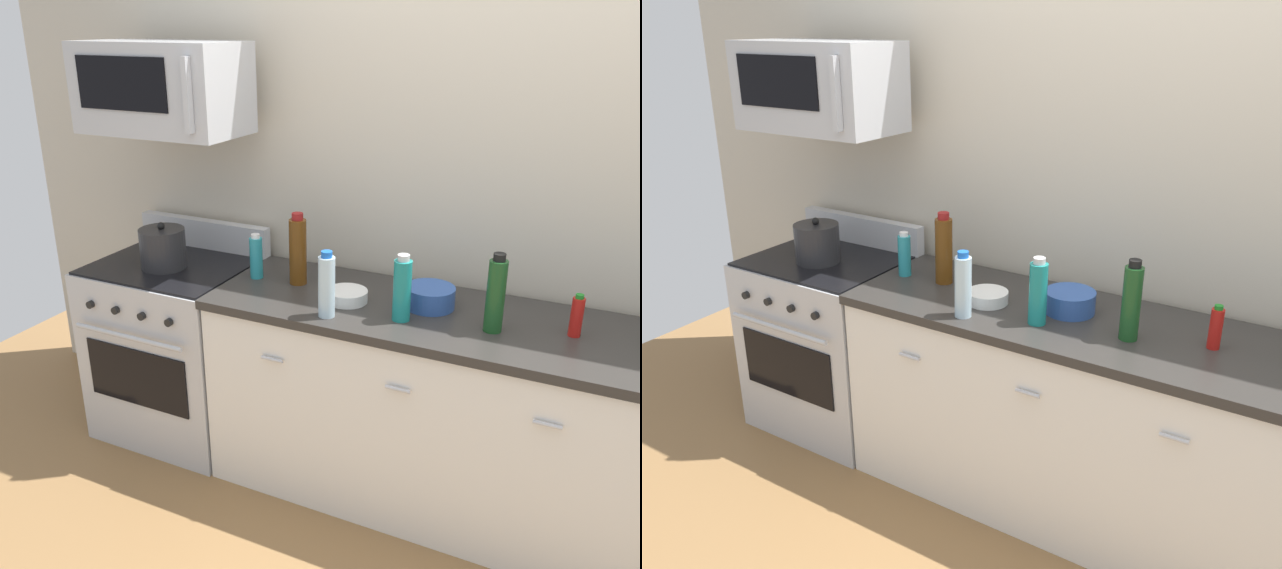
# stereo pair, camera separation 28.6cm
# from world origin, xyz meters

# --- Properties ---
(ground_plane) EXTENTS (6.59, 6.59, 0.00)m
(ground_plane) POSITION_xyz_m (0.00, 0.00, 0.00)
(ground_plane) COLOR olive
(back_wall) EXTENTS (5.49, 0.10, 2.70)m
(back_wall) POSITION_xyz_m (0.00, 0.41, 1.35)
(back_wall) COLOR beige
(back_wall) RESTS_ON ground_plane
(counter_unit) EXTENTS (2.40, 0.66, 0.92)m
(counter_unit) POSITION_xyz_m (0.00, -0.00, 0.46)
(counter_unit) COLOR silver
(counter_unit) RESTS_ON ground_plane
(range_oven) EXTENTS (0.76, 0.69, 1.07)m
(range_oven) POSITION_xyz_m (-1.57, 0.00, 0.47)
(range_oven) COLOR #B7BABF
(range_oven) RESTS_ON ground_plane
(microwave) EXTENTS (0.74, 0.44, 0.40)m
(microwave) POSITION_xyz_m (-1.57, 0.05, 1.75)
(microwave) COLOR #B7BABF
(bottle_sparkling_teal) EXTENTS (0.07, 0.07, 0.27)m
(bottle_sparkling_teal) POSITION_xyz_m (-0.34, -0.13, 1.05)
(bottle_sparkling_teal) COLOR #197F7A
(bottle_sparkling_teal) RESTS_ON countertop_slab
(bottle_hot_sauce_red) EXTENTS (0.05, 0.05, 0.17)m
(bottle_hot_sauce_red) POSITION_xyz_m (0.30, 0.02, 1.00)
(bottle_hot_sauce_red) COLOR #B21914
(bottle_hot_sauce_red) RESTS_ON countertop_slab
(bottle_wine_green) EXTENTS (0.07, 0.07, 0.31)m
(bottle_wine_green) POSITION_xyz_m (0.01, -0.07, 1.07)
(bottle_wine_green) COLOR #19471E
(bottle_wine_green) RESTS_ON countertop_slab
(bottle_wine_amber) EXTENTS (0.08, 0.08, 0.33)m
(bottle_wine_amber) POSITION_xyz_m (-0.90, 0.05, 1.08)
(bottle_wine_amber) COLOR #59330F
(bottle_wine_amber) RESTS_ON countertop_slab
(bottle_water_clear) EXTENTS (0.07, 0.07, 0.28)m
(bottle_water_clear) POSITION_xyz_m (-0.63, -0.22, 1.05)
(bottle_water_clear) COLOR silver
(bottle_water_clear) RESTS_ON countertop_slab
(bottle_dish_soap) EXTENTS (0.06, 0.06, 0.21)m
(bottle_dish_soap) POSITION_xyz_m (-1.10, 0.03, 1.02)
(bottle_dish_soap) COLOR teal
(bottle_dish_soap) RESTS_ON countertop_slab
(bowl_blue_mixing) EXTENTS (0.21, 0.21, 0.09)m
(bowl_blue_mixing) POSITION_xyz_m (-0.28, 0.05, 0.97)
(bowl_blue_mixing) COLOR #2D519E
(bowl_blue_mixing) RESTS_ON countertop_slab
(bowl_white_ceramic) EXTENTS (0.18, 0.18, 0.05)m
(bowl_white_ceramic) POSITION_xyz_m (-0.61, -0.05, 0.95)
(bowl_white_ceramic) COLOR white
(bowl_white_ceramic) RESTS_ON countertop_slab
(stockpot) EXTENTS (0.22, 0.22, 0.22)m
(stockpot) POSITION_xyz_m (-1.57, -0.05, 1.02)
(stockpot) COLOR #262628
(stockpot) RESTS_ON range_oven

